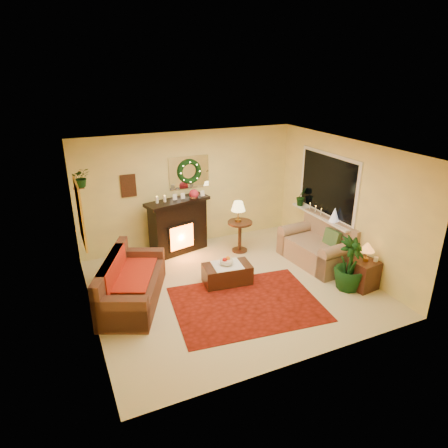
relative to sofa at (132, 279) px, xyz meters
name	(u,v)px	position (x,y,z in m)	size (l,w,h in m)	color
floor	(232,287)	(1.78, -0.28, -0.43)	(5.00, 5.00, 0.00)	beige
ceiling	(233,150)	(1.78, -0.28, 2.17)	(5.00, 5.00, 0.00)	white
wall_back	(189,189)	(1.78, 1.97, 0.87)	(5.00, 5.00, 0.00)	#EFD88C
wall_front	(307,281)	(1.78, -2.53, 0.87)	(5.00, 5.00, 0.00)	#EFD88C
wall_left	(85,247)	(-0.72, -0.28, 0.87)	(4.50, 4.50, 0.00)	#EFD88C
wall_right	(344,204)	(4.28, -0.28, 0.87)	(4.50, 4.50, 0.00)	#EFD88C
area_rug	(246,304)	(1.77, -0.92, -0.42)	(2.50, 1.87, 0.01)	maroon
sofa	(132,279)	(0.00, 0.00, 0.00)	(0.85, 1.94, 0.83)	brown
red_throw	(130,274)	(-0.01, 0.17, 0.02)	(0.79, 1.28, 0.02)	#C60014
fireplace	(178,229)	(1.37, 1.61, 0.12)	(1.26, 0.40, 1.15)	#331F13
poinsettia	(194,194)	(1.76, 1.60, 0.87)	(0.21, 0.21, 0.21)	#BB2237
mantel_candle_a	(157,201)	(0.92, 1.56, 0.83)	(0.06, 0.06, 0.19)	white
mantel_candle_b	(165,200)	(1.09, 1.56, 0.83)	(0.06, 0.06, 0.18)	#F5F0CA
mantel_mirror	(189,172)	(1.78, 1.95, 1.27)	(0.92, 0.02, 0.72)	white
wreath	(190,172)	(1.78, 1.91, 1.29)	(0.55, 0.55, 0.11)	#194719
wall_art	(128,186)	(0.43, 1.95, 1.12)	(0.32, 0.03, 0.48)	#381E11
gold_mirror	(80,214)	(-0.70, 0.02, 1.32)	(0.03, 0.84, 1.00)	gold
hanging_plant	(82,186)	(-0.56, 0.77, 1.54)	(0.33, 0.28, 0.36)	#194719
loveseat	(317,244)	(3.84, -0.08, -0.01)	(0.90, 1.56, 0.90)	#7B675A
window_frame	(328,185)	(4.27, 0.27, 1.12)	(0.03, 1.86, 1.36)	white
window_glass	(327,185)	(4.25, 0.27, 1.12)	(0.02, 1.70, 1.22)	black
window_sill	(321,216)	(4.16, 0.27, 0.44)	(0.22, 1.86, 0.04)	white
mini_tree	(335,215)	(4.18, -0.14, 0.61)	(0.20, 0.20, 0.31)	white
sill_plant	(301,197)	(4.14, 1.00, 0.65)	(0.30, 0.24, 0.54)	#153E0E
side_table_round	(240,238)	(2.62, 1.07, -0.11)	(0.54, 0.54, 0.71)	#513921
lamp_cream	(238,214)	(2.58, 1.09, 0.45)	(0.31, 0.31, 0.48)	#F8E186
end_table_square	(363,275)	(4.01, -1.30, -0.16)	(0.45, 0.45, 0.55)	#491C0E
lamp_tiffany	(367,251)	(4.03, -1.29, 0.31)	(0.28, 0.28, 0.41)	#E75A14
coffee_table	(227,273)	(1.77, -0.11, -0.22)	(0.90, 0.49, 0.38)	#532315
fruit_bowl	(227,261)	(1.76, -0.09, 0.02)	(0.25, 0.25, 0.06)	beige
floor_palm	(350,267)	(3.74, -1.22, 0.02)	(1.69, 1.69, 3.02)	#1F6321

